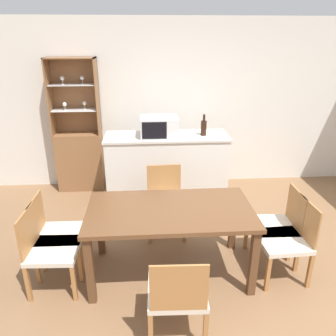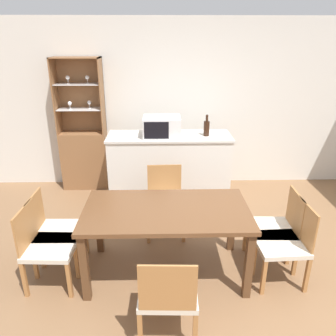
# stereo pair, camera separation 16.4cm
# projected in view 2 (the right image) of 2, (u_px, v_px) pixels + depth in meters

# --- Properties ---
(ground_plane) EXTENTS (18.00, 18.00, 0.00)m
(ground_plane) POSITION_uv_depth(u_px,v_px,m) (234.00, 291.00, 3.13)
(ground_plane) COLOR brown
(wall_back) EXTENTS (6.80, 0.06, 2.55)m
(wall_back) POSITION_uv_depth(u_px,v_px,m) (205.00, 105.00, 5.10)
(wall_back) COLOR silver
(wall_back) RESTS_ON ground_plane
(kitchen_counter) EXTENTS (1.72, 0.59, 1.00)m
(kitchen_counter) POSITION_uv_depth(u_px,v_px,m) (169.00, 169.00, 4.72)
(kitchen_counter) COLOR silver
(kitchen_counter) RESTS_ON ground_plane
(display_cabinet) EXTENTS (0.70, 0.32, 2.00)m
(display_cabinet) POSITION_uv_depth(u_px,v_px,m) (85.00, 150.00, 5.14)
(display_cabinet) COLOR brown
(display_cabinet) RESTS_ON ground_plane
(dining_table) EXTENTS (1.60, 0.86, 0.73)m
(dining_table) POSITION_uv_depth(u_px,v_px,m) (166.00, 217.00, 3.17)
(dining_table) COLOR brown
(dining_table) RESTS_ON ground_plane
(dining_chair_side_right_near) EXTENTS (0.48, 0.48, 0.82)m
(dining_chair_side_right_near) POSITION_uv_depth(u_px,v_px,m) (284.00, 243.00, 3.16)
(dining_chair_side_right_near) COLOR beige
(dining_chair_side_right_near) RESTS_ON ground_plane
(dining_chair_side_left_near) EXTENTS (0.47, 0.47, 0.82)m
(dining_chair_side_left_near) POSITION_uv_depth(u_px,v_px,m) (47.00, 246.00, 3.11)
(dining_chair_side_left_near) COLOR beige
(dining_chair_side_left_near) RESTS_ON ground_plane
(dining_chair_side_right_far) EXTENTS (0.47, 0.47, 0.82)m
(dining_chair_side_right_far) POSITION_uv_depth(u_px,v_px,m) (276.00, 228.00, 3.39)
(dining_chair_side_right_far) COLOR beige
(dining_chair_side_right_far) RESTS_ON ground_plane
(dining_chair_head_near) EXTENTS (0.47, 0.47, 0.82)m
(dining_chair_head_near) POSITION_uv_depth(u_px,v_px,m) (168.00, 293.00, 2.53)
(dining_chair_head_near) COLOR beige
(dining_chair_head_near) RESTS_ON ground_plane
(dining_chair_side_left_far) EXTENTS (0.46, 0.46, 0.82)m
(dining_chair_side_left_far) POSITION_uv_depth(u_px,v_px,m) (55.00, 231.00, 3.35)
(dining_chair_side_left_far) COLOR beige
(dining_chair_side_left_far) RESTS_ON ground_plane
(dining_chair_head_far) EXTENTS (0.47, 0.47, 0.82)m
(dining_chair_head_far) POSITION_uv_depth(u_px,v_px,m) (165.00, 201.00, 3.97)
(dining_chair_head_far) COLOR beige
(dining_chair_head_far) RESTS_ON ground_plane
(microwave) EXTENTS (0.50, 0.40, 0.27)m
(microwave) POSITION_uv_depth(u_px,v_px,m) (162.00, 127.00, 4.45)
(microwave) COLOR silver
(microwave) RESTS_ON kitchen_counter
(wine_bottle) EXTENTS (0.08, 0.08, 0.29)m
(wine_bottle) POSITION_uv_depth(u_px,v_px,m) (207.00, 128.00, 4.47)
(wine_bottle) COLOR black
(wine_bottle) RESTS_ON kitchen_counter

